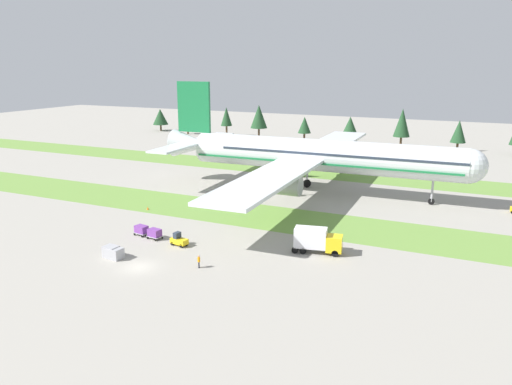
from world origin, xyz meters
TOP-DOWN VIEW (x-y plane):
  - ground_plane at (0.00, 0.00)m, footprint 400.00×400.00m
  - grass_strip_near at (0.00, 27.60)m, footprint 320.00×13.65m
  - grass_strip_far at (0.00, 66.90)m, footprint 320.00×13.65m
  - airliner at (8.03, 47.19)m, footprint 65.76×80.66m
  - baggage_tug at (0.32, 9.20)m, footprint 2.79×1.73m
  - cargo_dolly_lead at (-4.63, 10.07)m, footprint 2.43×1.86m
  - cargo_dolly_second at (-7.48, 10.58)m, footprint 2.43×1.86m
  - catering_truck at (19.68, 14.93)m, footprint 7.27×3.59m
  - ground_crew_marshaller at (7.34, 3.24)m, footprint 0.36×0.49m
  - uld_container_0 at (-5.64, 1.38)m, footprint 2.14×1.77m
  - uld_container_1 at (-4.78, 1.19)m, footprint 2.16×1.81m
  - taxiway_marker_0 at (17.92, 22.26)m, footprint 0.44×0.44m
  - taxiway_marker_1 at (-15.21, 22.55)m, footprint 0.44×0.44m
  - distant_tree_line at (3.31, 113.52)m, footprint 164.43×9.98m

SIDE VIEW (x-z plane):
  - ground_plane at x=0.00m, z-range 0.00..0.00m
  - grass_strip_near at x=0.00m, z-range 0.00..0.01m
  - grass_strip_far at x=0.00m, z-range 0.00..0.01m
  - taxiway_marker_1 at x=-15.21m, z-range 0.00..0.53m
  - taxiway_marker_0 at x=17.92m, z-range 0.00..0.63m
  - uld_container_1 at x=-4.78m, z-range 0.00..1.51m
  - uld_container_0 at x=-5.64m, z-range 0.00..1.59m
  - baggage_tug at x=0.32m, z-range -0.17..1.80m
  - cargo_dolly_lead at x=-4.63m, z-range 0.14..1.69m
  - cargo_dolly_second at x=-7.48m, z-range 0.14..1.69m
  - ground_crew_marshaller at x=7.34m, z-range 0.08..1.82m
  - catering_truck at x=19.68m, z-range 0.16..3.74m
  - distant_tree_line at x=3.31m, z-range 0.57..12.93m
  - airliner at x=8.03m, z-range -3.14..19.05m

